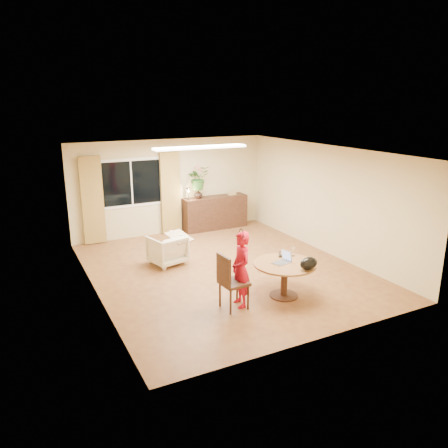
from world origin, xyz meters
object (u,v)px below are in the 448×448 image
at_px(dining_table, 285,270).
at_px(sideboard, 215,213).
at_px(dining_chair, 234,281).
at_px(armchair, 167,250).
at_px(child, 241,269).

relative_size(dining_table, sideboard, 0.62).
height_order(dining_chair, armchair, dining_chair).
distance_m(dining_table, dining_chair, 1.08).
relative_size(child, armchair, 1.87).
bearing_deg(armchair, child, 86.88).
relative_size(dining_table, dining_chair, 1.14).
bearing_deg(child, dining_chair, -69.06).
bearing_deg(child, armchair, -162.94).
bearing_deg(armchair, dining_table, 104.34).
bearing_deg(sideboard, armchair, -136.92).
height_order(armchair, sideboard, sideboard).
relative_size(dining_chair, child, 0.74).
distance_m(dining_table, child, 0.93).
bearing_deg(armchair, dining_chair, 83.31).
distance_m(dining_chair, sideboard, 5.08).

